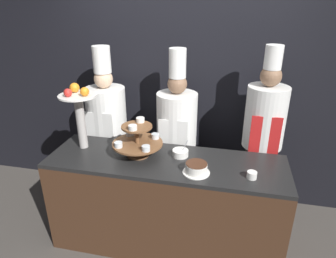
% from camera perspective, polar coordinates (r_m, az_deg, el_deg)
% --- Properties ---
extents(wall_back, '(10.00, 0.06, 2.80)m').
position_cam_1_polar(wall_back, '(3.28, 3.22, 9.56)').
color(wall_back, black).
rests_on(wall_back, ground_plane).
extents(buffet_counter, '(2.07, 0.63, 0.91)m').
position_cam_1_polar(buffet_counter, '(2.86, -0.45, -13.90)').
color(buffet_counter, '#422819').
rests_on(buffet_counter, ground_plane).
extents(tiered_stand, '(0.44, 0.44, 0.32)m').
position_cam_1_polar(tiered_stand, '(2.63, -5.86, -2.07)').
color(tiered_stand, brown).
rests_on(tiered_stand, buffet_counter).
extents(fruit_pedestal, '(0.34, 0.34, 0.60)m').
position_cam_1_polar(fruit_pedestal, '(2.79, -16.59, 3.80)').
color(fruit_pedestal, '#B2ADA8').
rests_on(fruit_pedestal, buffet_counter).
extents(cake_round, '(0.22, 0.22, 0.09)m').
position_cam_1_polar(cake_round, '(2.41, 5.42, -7.46)').
color(cake_round, white).
rests_on(cake_round, buffet_counter).
extents(cup_white, '(0.08, 0.08, 0.06)m').
position_cam_1_polar(cup_white, '(2.43, 15.68, -8.43)').
color(cup_white, white).
rests_on(cup_white, buffet_counter).
extents(serving_bowl_far, '(0.14, 0.14, 0.16)m').
position_cam_1_polar(serving_bowl_far, '(2.65, 2.38, -4.58)').
color(serving_bowl_far, white).
rests_on(serving_bowl_far, buffet_counter).
extents(chef_left, '(0.42, 0.42, 1.78)m').
position_cam_1_polar(chef_left, '(3.29, -11.47, 0.65)').
color(chef_left, black).
rests_on(chef_left, ground_plane).
extents(chef_center_left, '(0.41, 0.41, 1.78)m').
position_cam_1_polar(chef_center_left, '(3.08, 1.65, -0.68)').
color(chef_center_left, black).
rests_on(chef_center_left, ground_plane).
extents(chef_center_right, '(0.38, 0.38, 1.83)m').
position_cam_1_polar(chef_center_right, '(3.02, 17.62, -0.84)').
color(chef_center_right, '#38332D').
rests_on(chef_center_right, ground_plane).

